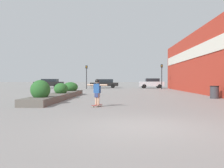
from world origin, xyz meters
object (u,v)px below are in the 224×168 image
car_leftmost (105,83)px  car_center_left (49,83)px  skateboarder (97,89)px  traffic_light_right (162,72)px  car_center_right (152,83)px  traffic_light_left (86,73)px  skateboard (97,105)px  car_rightmost (210,83)px  trash_bin (214,92)px

car_leftmost → car_center_left: 9.11m
skateboarder → traffic_light_right: traffic_light_right is taller
car_center_left → skateboarder: bearing=-159.2°
car_center_right → traffic_light_left: traffic_light_left is taller
skateboarder → car_center_right: size_ratio=0.33×
skateboard → skateboarder: skateboarder is taller
car_leftmost → car_rightmost: (17.35, 0.44, 0.05)m
skateboarder → trash_bin: 9.75m
car_rightmost → traffic_light_right: bearing=122.7°
trash_bin → traffic_light_left: bearing=123.0°
traffic_light_left → traffic_light_right: size_ratio=0.96×
trash_bin → skateboard: bearing=-143.6°
skateboarder → car_leftmost: size_ratio=0.28×
car_leftmost → car_center_right: bearing=-94.6°
skateboard → car_rightmost: 33.37m
trash_bin → car_center_left: bearing=129.7°
skateboarder → traffic_light_right: (6.96, 23.79, 1.55)m
trash_bin → car_rightmost: 24.92m
trash_bin → car_center_right: size_ratio=0.23×
skateboarder → car_center_left: bearing=140.4°
car_center_right → car_rightmost: (9.70, 1.06, -0.01)m
trash_bin → traffic_light_right: (-0.88, 18.01, 1.97)m
skateboard → car_rightmost: bearing=91.4°
skateboarder → car_rightmost: car_rightmost is taller
car_leftmost → traffic_light_right: bearing=-121.2°
skateboard → car_leftmost: size_ratio=0.15×
skateboarder → car_center_right: bearing=107.5°
skateboard → car_leftmost: car_leftmost is taller
trash_bin → car_center_right: bearing=94.6°
car_leftmost → car_rightmost: size_ratio=1.21×
skateboard → car_center_left: (-10.68, 28.05, 0.73)m
traffic_light_left → skateboarder: bearing=-80.7°
car_center_left → car_rightmost: size_ratio=1.18×
skateboarder → trash_bin: (7.84, 5.78, -0.41)m
car_center_left → traffic_light_left: traffic_light_left is taller
trash_bin → car_center_right: 22.65m
car_leftmost → traffic_light_left: bearing=155.3°
skateboarder → traffic_light_right: 24.83m
trash_bin → car_rightmost: size_ratio=0.24×
trash_bin → car_center_left: (-18.52, 22.27, 0.34)m
skateboarder → car_leftmost: 29.02m
trash_bin → traffic_light_right: 18.14m
car_center_left → traffic_light_left: 8.05m
skateboard → car_rightmost: car_rightmost is taller
car_center_right → car_rightmost: car_center_right is taller
trash_bin → car_center_left: 28.97m
skateboard → skateboarder: (0.00, 0.00, 0.80)m
skateboarder → car_center_right: car_center_right is taller
car_leftmost → trash_bin: bearing=-157.8°
traffic_light_right → skateboarder: bearing=-106.3°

